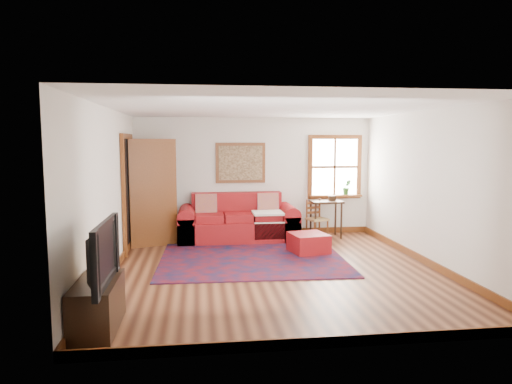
{
  "coord_description": "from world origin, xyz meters",
  "views": [
    {
      "loc": [
        -1.17,
        -6.87,
        2.01
      ],
      "look_at": [
        -0.24,
        0.6,
        1.17
      ],
      "focal_mm": 32.0,
      "sensor_mm": 36.0,
      "label": 1
    }
  ],
  "objects": [
    {
      "name": "ground",
      "position": [
        0.0,
        0.0,
        0.0
      ],
      "size": [
        5.5,
        5.5,
        0.0
      ],
      "primitive_type": "plane",
      "color": "#3F1D11",
      "rests_on": "ground"
    },
    {
      "name": "room_envelope",
      "position": [
        0.0,
        0.02,
        1.65
      ],
      "size": [
        5.04,
        5.54,
        2.52
      ],
      "color": "silver",
      "rests_on": "ground"
    },
    {
      "name": "window",
      "position": [
        1.78,
        2.7,
        1.31
      ],
      "size": [
        1.18,
        0.2,
        1.38
      ],
      "color": "white",
      "rests_on": "ground"
    },
    {
      "name": "doorway",
      "position": [
        -2.21,
        1.78,
        1.07
      ],
      "size": [
        0.89,
        1.08,
        2.14
      ],
      "color": "black",
      "rests_on": "ground"
    },
    {
      "name": "framed_artwork",
      "position": [
        -0.3,
        2.71,
        1.55
      ],
      "size": [
        1.05,
        0.07,
        0.85
      ],
      "color": "brown",
      "rests_on": "ground"
    },
    {
      "name": "persian_rug",
      "position": [
        -0.29,
        0.66,
        0.01
      ],
      "size": [
        3.17,
        2.57,
        0.02
      ],
      "primitive_type": "cube",
      "rotation": [
        0.0,
        0.0,
        -0.03
      ],
      "color": "#5D0D15",
      "rests_on": "ground"
    },
    {
      "name": "red_leather_sofa",
      "position": [
        -0.39,
        2.28,
        0.31
      ],
      "size": [
        2.41,
        0.99,
        0.94
      ],
      "color": "maroon",
      "rests_on": "ground"
    },
    {
      "name": "red_ottoman",
      "position": [
        0.77,
        1.01,
        0.18
      ],
      "size": [
        0.73,
        0.73,
        0.35
      ],
      "primitive_type": "cube",
      "rotation": [
        0.0,
        0.0,
        0.2
      ],
      "color": "maroon",
      "rests_on": "ground"
    },
    {
      "name": "side_table",
      "position": [
        1.45,
        2.3,
        0.65
      ],
      "size": [
        0.65,
        0.48,
        0.77
      ],
      "color": "black",
      "rests_on": "ground"
    },
    {
      "name": "ladder_back_chair",
      "position": [
        1.22,
        2.22,
        0.43
      ],
      "size": [
        0.48,
        0.46,
        0.81
      ],
      "color": "tan",
      "rests_on": "ground"
    },
    {
      "name": "media_cabinet",
      "position": [
        -2.27,
        -1.99,
        0.26
      ],
      "size": [
        0.43,
        0.96,
        0.53
      ],
      "primitive_type": "cube",
      "color": "black",
      "rests_on": "ground"
    },
    {
      "name": "television",
      "position": [
        -2.25,
        -2.13,
        0.86
      ],
      "size": [
        0.15,
        1.16,
        0.67
      ],
      "primitive_type": "imported",
      "rotation": [
        0.0,
        0.0,
        1.57
      ],
      "color": "black",
      "rests_on": "media_cabinet"
    },
    {
      "name": "candle_hurricane",
      "position": [
        -2.22,
        -1.58,
        0.61
      ],
      "size": [
        0.12,
        0.12,
        0.18
      ],
      "color": "silver",
      "rests_on": "media_cabinet"
    }
  ]
}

